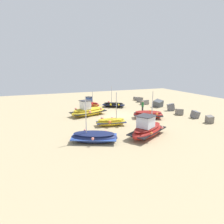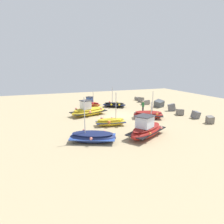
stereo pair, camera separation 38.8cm
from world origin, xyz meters
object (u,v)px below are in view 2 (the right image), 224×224
Objects in this scene: fishing_boat_5 at (148,115)px; person_walking at (143,106)px; fishing_boat_0 at (114,105)px; fishing_boat_6 at (111,122)px; fishing_boat_3 at (93,137)px; fishing_boat_4 at (146,129)px; fishing_boat_2 at (92,103)px; fishing_boat_1 at (88,111)px.

person_walking is (-2.95, 0.90, 0.51)m from fishing_boat_5.
fishing_boat_0 is 10.48m from fishing_boat_6.
fishing_boat_3 is 0.89× the size of fishing_boat_4.
fishing_boat_2 is 16.07m from fishing_boat_4.
person_walking is at bearing 65.06° from fishing_boat_3.
fishing_boat_2 is at bearing 99.16° from fishing_boat_3.
fishing_boat_4 is 1.34× the size of fishing_boat_6.
fishing_boat_1 is 7.68m from person_walking.
fishing_boat_6 reaches higher than fishing_boat_4.
fishing_boat_5 is 3.13m from person_walking.
person_walking is at bearing -178.44° from fishing_boat_2.
fishing_boat_0 is 3.73m from fishing_boat_2.
fishing_boat_5 is at bearing -157.60° from fishing_boat_6.
fishing_boat_1 is at bearing -7.47° from fishing_boat_5.
fishing_boat_0 is 8.45m from fishing_boat_5.
person_walking is (-4.17, 6.47, 0.57)m from fishing_boat_6.
fishing_boat_5 is 5.71m from fishing_boat_6.
fishing_boat_6 is (11.42, -1.05, -0.08)m from fishing_boat_2.
fishing_boat_0 is at bearing 85.79° from fishing_boat_3.
fishing_boat_0 reaches higher than fishing_boat_1.
person_walking is at bearing -147.98° from fishing_boat_4.
fishing_boat_3 is (13.67, -7.55, 0.06)m from fishing_boat_0.
fishing_boat_4 is 1.24× the size of fishing_boat_5.
fishing_boat_2 is at bearing -85.18° from fishing_boat_6.
fishing_boat_3 is at bearing 61.53° from fishing_boat_6.
fishing_boat_5 is (8.34, 1.30, 0.09)m from fishing_boat_0.
fishing_boat_0 is 1.23× the size of fishing_boat_2.
fishing_boat_2 is 0.78× the size of fishing_boat_5.
fishing_boat_4 is at bearing 83.58° from fishing_boat_5.
fishing_boat_6 is 7.72m from person_walking.
fishing_boat_1 is at bearing -69.40° from fishing_boat_6.
fishing_boat_3 is 1.10× the size of fishing_boat_5.
fishing_boat_2 is at bearing -127.28° from fishing_boat_1.
fishing_boat_6 is (-4.64, -1.82, -0.27)m from fishing_boat_4.
fishing_boat_6 is at bearing 38.61° from fishing_boat_5.
fishing_boat_6 reaches higher than fishing_boat_1.
fishing_boat_0 is 0.77× the size of fishing_boat_4.
fishing_boat_0 is at bearing -54.88° from fishing_boat_5.
fishing_boat_6 is (-4.11, 3.27, -0.02)m from fishing_boat_3.
fishing_boat_1 is 1.21× the size of fishing_boat_3.
fishing_boat_5 is at bearing -152.82° from fishing_boat_4.
fishing_boat_3 is at bearing -36.06° from fishing_boat_4.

